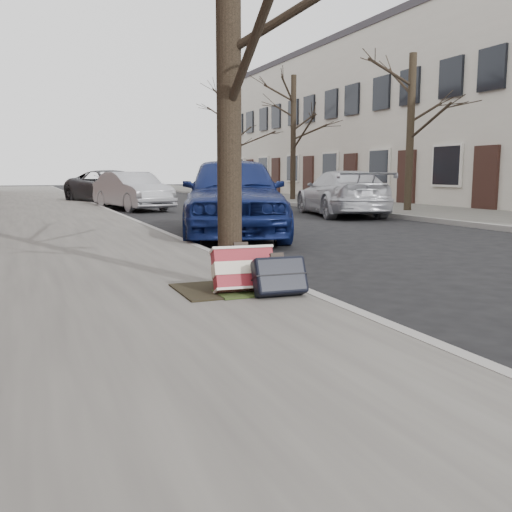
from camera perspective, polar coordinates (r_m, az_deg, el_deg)
name	(u,v)px	position (r m, az deg, el deg)	size (l,w,h in m)	color
ground	(473,311)	(5.57, 20.86, -5.13)	(120.00, 120.00, 0.00)	black
near_sidewalk	(24,212)	(18.97, -22.17, 4.11)	(5.00, 70.00, 0.12)	slate
far_sidewalk	(347,204)	(22.21, 9.11, 5.13)	(4.00, 70.00, 0.12)	slate
house_far	(445,117)	(26.24, 18.41, 13.03)	(6.70, 40.00, 7.20)	#BAB5A7
dirt_patch	(222,289)	(5.53, -3.42, -3.33)	(0.85, 0.85, 0.01)	black
street_tree	(228,1)	(5.75, -2.79, 24.14)	(0.24, 0.24, 5.38)	black
suitcase_red	(243,270)	(5.37, -1.27, -1.37)	(0.57, 0.16, 0.41)	maroon
suitcase_navy	(279,276)	(5.21, 2.36, -1.97)	(0.49, 0.16, 0.35)	black
car_near_front	(232,196)	(11.27, -2.37, 6.06)	(1.90, 4.73, 1.61)	#101C54
car_near_mid	(132,191)	(19.83, -12.26, 6.38)	(1.37, 3.92, 1.29)	#ABACB3
car_near_back	(112,187)	(23.94, -14.19, 6.70)	(2.27, 4.92, 1.37)	#3B3B40
car_far_front	(341,193)	(16.99, 8.53, 6.22)	(1.83, 4.51, 1.31)	#B5B6BD
car_far_back	(235,186)	(25.21, -2.11, 7.05)	(1.66, 4.11, 1.40)	maroon
tree_far_a	(410,133)	(18.16, 15.17, 11.79)	(0.23, 0.23, 4.64)	black
tree_far_b	(293,138)	(25.04, 3.74, 11.70)	(0.23, 0.23, 5.24)	black
tree_far_c	(237,148)	(31.38, -1.90, 10.70)	(0.21, 0.21, 4.89)	black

